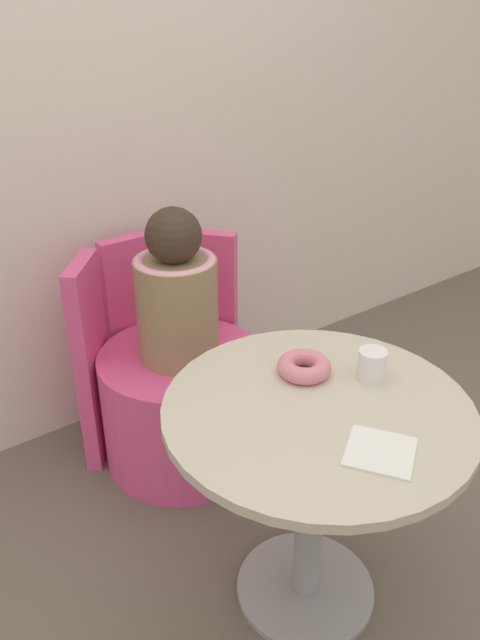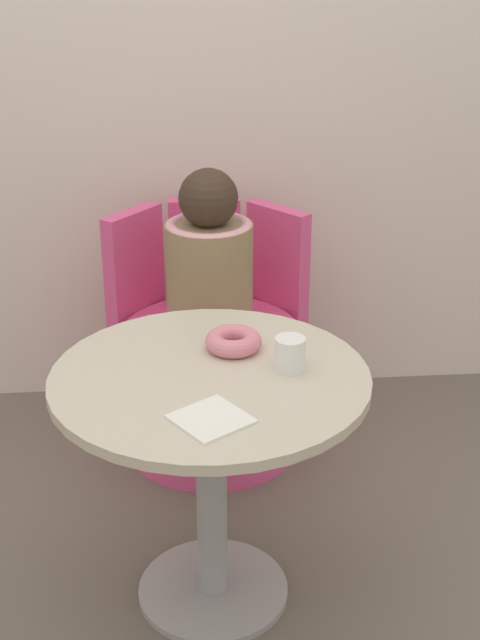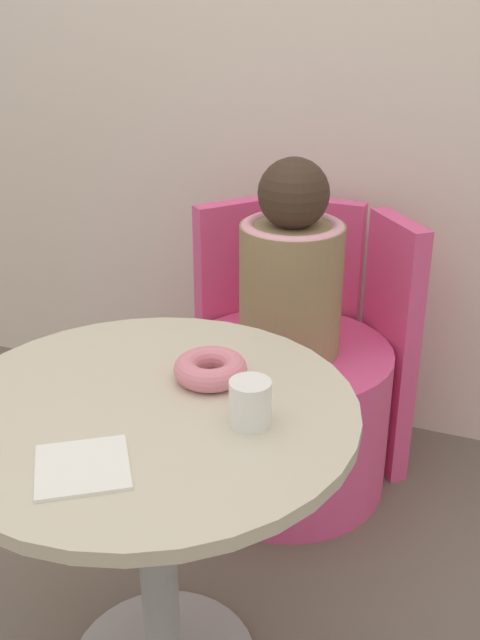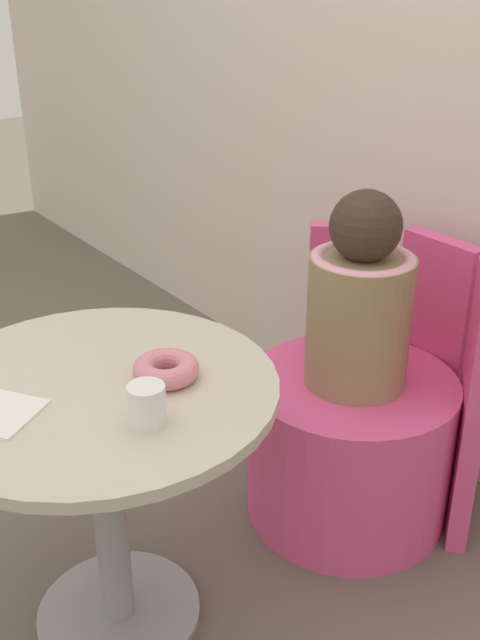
{
  "view_description": "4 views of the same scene",
  "coord_description": "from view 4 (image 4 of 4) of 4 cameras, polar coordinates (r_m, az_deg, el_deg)",
  "views": [
    {
      "loc": [
        -0.74,
        -0.82,
        1.47
      ],
      "look_at": [
        0.15,
        0.4,
        0.66
      ],
      "focal_mm": 35.0,
      "sensor_mm": 36.0,
      "label": 1
    },
    {
      "loc": [
        0.01,
        -1.74,
        1.56
      ],
      "look_at": [
        0.19,
        0.32,
        0.61
      ],
      "focal_mm": 50.0,
      "sensor_mm": 36.0,
      "label": 2
    },
    {
      "loc": [
        0.63,
        -0.95,
        1.29
      ],
      "look_at": [
        0.13,
        0.36,
        0.64
      ],
      "focal_mm": 42.0,
      "sensor_mm": 36.0,
      "label": 3
    },
    {
      "loc": [
        1.29,
        -0.52,
        1.37
      ],
      "look_at": [
        0.12,
        0.34,
        0.68
      ],
      "focal_mm": 42.0,
      "sensor_mm": 36.0,
      "label": 4
    }
  ],
  "objects": [
    {
      "name": "ground_plane",
      "position": [
        1.95,
        -11.01,
        -19.7
      ],
      "size": [
        12.0,
        12.0,
        0.0
      ],
      "primitive_type": "plane",
      "color": "#665B51"
    },
    {
      "name": "back_wall",
      "position": [
        2.1,
        16.34,
        19.92
      ],
      "size": [
        6.0,
        0.06,
        2.4
      ],
      "color": "silver",
      "rests_on": "ground_plane"
    },
    {
      "name": "round_table",
      "position": [
        1.59,
        -10.37,
        -9.3
      ],
      "size": [
        0.72,
        0.72,
        0.62
      ],
      "color": "#99999E",
      "rests_on": "ground_plane"
    },
    {
      "name": "tub_chair",
      "position": [
        2.05,
        8.3,
        -9.5
      ],
      "size": [
        0.54,
        0.54,
        0.41
      ],
      "color": "#E54C8C",
      "rests_on": "ground_plane"
    },
    {
      "name": "booth_backrest",
      "position": [
        2.11,
        12.98,
        -3.69
      ],
      "size": [
        0.64,
        0.24,
        0.73
      ],
      "color": "#E54C8C",
      "rests_on": "ground_plane"
    },
    {
      "name": "child_figure",
      "position": [
        1.84,
        9.13,
        1.43
      ],
      "size": [
        0.26,
        0.26,
        0.5
      ],
      "color": "#937A56",
      "rests_on": "tub_chair"
    },
    {
      "name": "donut",
      "position": [
        1.5,
        -5.66,
        -3.73
      ],
      "size": [
        0.13,
        0.13,
        0.04
      ],
      "color": "pink",
      "rests_on": "round_table"
    },
    {
      "name": "cup",
      "position": [
        1.35,
        -7.12,
        -6.44
      ],
      "size": [
        0.07,
        0.07,
        0.08
      ],
      "color": "white",
      "rests_on": "round_table"
    }
  ]
}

